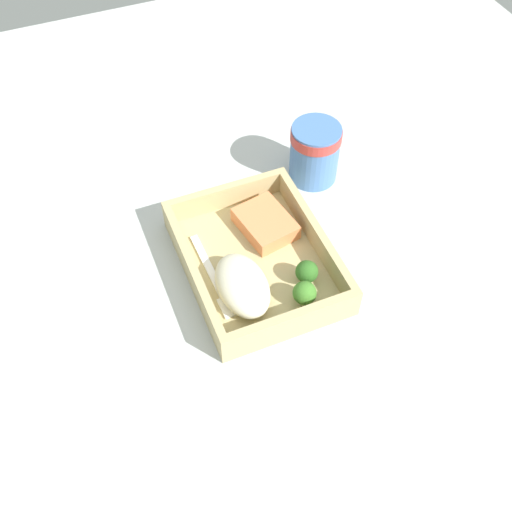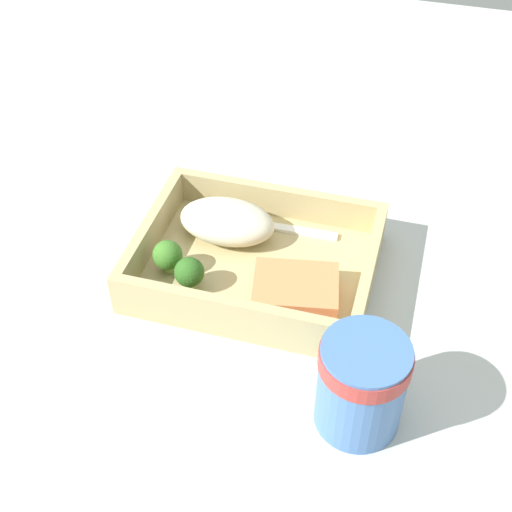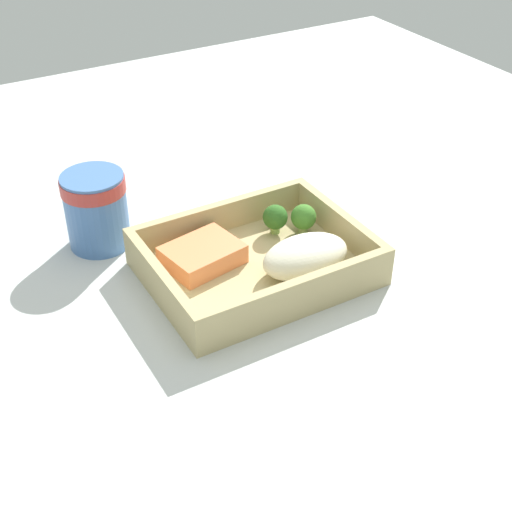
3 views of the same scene
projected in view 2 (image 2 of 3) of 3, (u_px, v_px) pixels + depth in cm
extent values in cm
cube|color=#B7BCBA|center=(256.00, 279.00, 83.04)|extent=(160.00, 160.00, 2.00)
cube|color=tan|center=(256.00, 269.00, 81.94)|extent=(26.62, 20.55, 1.20)
cube|color=tan|center=(278.00, 201.00, 86.91)|extent=(26.62, 1.20, 4.05)
cube|color=tan|center=(230.00, 314.00, 73.37)|extent=(26.62, 1.20, 4.05)
cube|color=tan|center=(368.00, 274.00, 77.63)|extent=(1.20, 18.15, 4.05)
cube|color=tan|center=(151.00, 232.00, 82.65)|extent=(1.20, 18.15, 4.05)
cube|color=#EE834F|center=(295.00, 290.00, 76.89)|extent=(10.26, 8.62, 2.54)
ellipsoid|color=beige|center=(227.00, 222.00, 83.69)|extent=(11.38, 7.12, 4.51)
cylinder|color=#7AA14F|center=(190.00, 283.00, 78.45)|extent=(1.26, 1.26, 1.50)
sphere|color=#2D601F|center=(189.00, 272.00, 77.31)|extent=(3.32, 3.32, 3.32)
cylinder|color=#7B9752|center=(169.00, 266.00, 80.39)|extent=(1.28, 1.28, 1.52)
sphere|color=#3D7627|center=(167.00, 255.00, 79.23)|extent=(3.38, 3.38, 3.38)
cube|color=white|center=(287.00, 229.00, 85.84)|extent=(12.43, 1.46, 0.44)
cube|color=white|center=(224.00, 219.00, 87.24)|extent=(3.46, 2.30, 0.44)
cylinder|color=#4670AD|center=(361.00, 385.00, 64.55)|extent=(8.07, 8.07, 10.20)
cylinder|color=#B23833|center=(366.00, 359.00, 61.95)|extent=(8.31, 8.31, 1.84)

